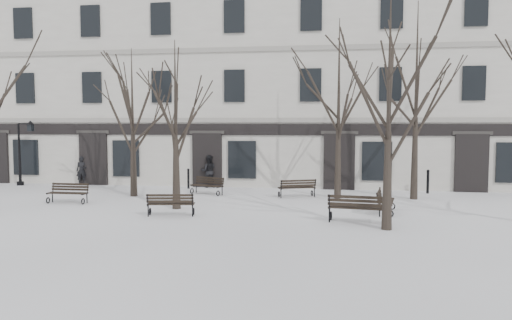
% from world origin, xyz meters
% --- Properties ---
extents(ground, '(100.00, 100.00, 0.00)m').
position_xyz_m(ground, '(0.00, 0.00, 0.00)').
color(ground, white).
rests_on(ground, ground).
extents(building, '(40.40, 10.20, 11.40)m').
position_xyz_m(building, '(0.00, 12.96, 5.52)').
color(building, beige).
rests_on(building, ground).
extents(tree_1, '(4.70, 4.70, 6.71)m').
position_xyz_m(tree_1, '(-3.06, 1.09, 4.19)').
color(tree_1, black).
rests_on(tree_1, ground).
extents(tree_2, '(5.28, 5.28, 7.54)m').
position_xyz_m(tree_2, '(4.87, -1.72, 4.71)').
color(tree_2, black).
rests_on(tree_2, ground).
extents(tree_4, '(4.83, 4.83, 6.90)m').
position_xyz_m(tree_4, '(-6.12, 4.16, 4.31)').
color(tree_4, black).
rests_on(tree_4, ground).
extents(tree_5, '(5.69, 5.69, 8.13)m').
position_xyz_m(tree_5, '(3.39, 4.92, 5.09)').
color(tree_5, black).
rests_on(tree_5, ground).
extents(tree_6, '(6.18, 6.18, 8.83)m').
position_xyz_m(tree_6, '(6.81, 5.11, 5.52)').
color(tree_6, black).
rests_on(tree_6, ground).
extents(bench_0, '(1.71, 0.64, 0.86)m').
position_xyz_m(bench_0, '(-8.11, 1.76, 0.47)').
color(bench_0, black).
rests_on(bench_0, ground).
extents(bench_1, '(1.80, 0.89, 0.87)m').
position_xyz_m(bench_1, '(-2.78, -0.50, 0.47)').
color(bench_1, black).
rests_on(bench_1, ground).
extents(bench_2, '(2.07, 0.98, 1.01)m').
position_xyz_m(bench_2, '(3.99, -0.80, 0.55)').
color(bench_2, black).
rests_on(bench_2, ground).
extents(bench_3, '(1.74, 1.20, 0.84)m').
position_xyz_m(bench_3, '(-2.82, 5.24, 0.45)').
color(bench_3, black).
rests_on(bench_3, ground).
extents(bench_4, '(1.79, 1.18, 0.86)m').
position_xyz_m(bench_4, '(1.54, 4.90, 0.47)').
color(bench_4, black).
rests_on(bench_4, ground).
extents(bench_5, '(0.92, 1.86, 0.90)m').
position_xyz_m(bench_5, '(5.11, 1.30, 0.49)').
color(bench_5, black).
rests_on(bench_5, ground).
extents(lamp_post, '(1.12, 0.41, 3.57)m').
position_xyz_m(lamp_post, '(-13.70, 7.14, 2.06)').
color(lamp_post, black).
rests_on(lamp_post, ground).
extents(bollard_a, '(0.14, 0.14, 1.07)m').
position_xyz_m(bollard_a, '(-4.32, 7.10, 0.57)').
color(bollard_a, black).
rests_on(bollard_a, ground).
extents(bollard_b, '(0.15, 0.15, 1.17)m').
position_xyz_m(bollard_b, '(7.79, 7.13, 0.63)').
color(bollard_b, black).
rests_on(bollard_b, ground).
extents(pedestrian_a, '(0.69, 0.58, 1.60)m').
position_xyz_m(pedestrian_a, '(-10.64, 7.78, 0.00)').
color(pedestrian_a, black).
rests_on(pedestrian_a, ground).
extents(pedestrian_b, '(0.93, 0.78, 1.73)m').
position_xyz_m(pedestrian_b, '(-3.39, 7.78, 0.00)').
color(pedestrian_b, black).
rests_on(pedestrian_b, ground).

